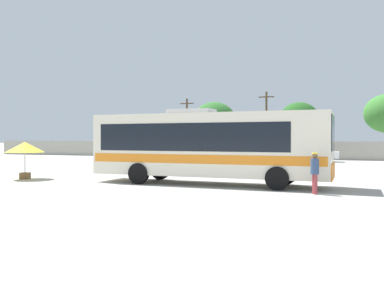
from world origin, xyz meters
name	(u,v)px	position (x,y,z in m)	size (l,w,h in m)	color
ground_plane	(262,170)	(0.00, 10.00, 0.00)	(300.00, 300.00, 0.00)	#A3A099
perimeter_wall	(292,150)	(0.00, 26.19, 0.97)	(80.00, 0.30, 1.94)	#9E998C
coach_bus_cream_orange	(206,144)	(-0.77, -0.15, 1.98)	(11.74, 2.83, 3.71)	silver
attendant_by_bus_door	(315,170)	(4.59, -2.12, 0.96)	(0.46, 0.46, 1.69)	#99383D
vendor_umbrella_secondary_yellow	(25,148)	(-10.95, -1.35, 1.73)	(2.09, 2.09, 2.06)	gray
parked_car_leftmost_grey	(199,152)	(-9.36, 22.72, 0.79)	(4.65, 2.15, 1.49)	slate
parked_car_second_silver	(261,153)	(-2.79, 23.30, 0.75)	(4.40, 2.30, 1.41)	#B7BABF
parked_car_third_white	(316,153)	(2.85, 22.25, 0.80)	(4.10, 2.07, 1.52)	silver
utility_pole_near	(187,126)	(-13.25, 28.96, 3.78)	(1.80, 0.24, 7.21)	#4C3823
utility_pole_far	(266,123)	(-3.22, 28.73, 4.01)	(1.80, 0.24, 7.66)	#4C3823
roadside_tree_left	(214,120)	(-10.59, 31.88, 4.59)	(5.55, 5.55, 6.96)	brown
roadside_tree_midleft	(299,119)	(0.33, 30.26, 4.54)	(4.50, 4.50, 6.46)	brown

